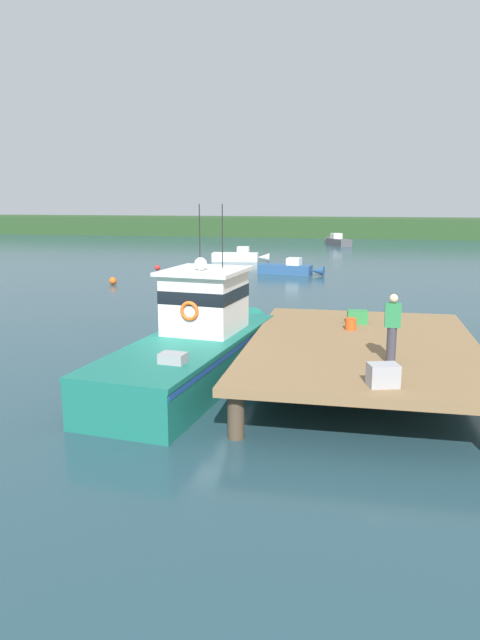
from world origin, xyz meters
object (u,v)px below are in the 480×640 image
main_fishing_boat (197,343)px  mooring_buoy_spare_mooring (158,268)px  moored_boat_mid_harbor (239,256)px  moored_boat_far_right (290,269)px  deckhand_by_the_boat (392,327)px  crate_single_far (383,375)px  bait_bucket (351,324)px  moored_boat_outer_mooring (337,241)px  crate_single_by_cleat (357,317)px  mooring_buoy_inshore (113,281)px

main_fishing_boat → mooring_buoy_spare_mooring: bearing=111.7°
moored_boat_mid_harbor → moored_boat_far_right: bearing=-56.4°
deckhand_by_the_boat → mooring_buoy_spare_mooring: size_ratio=4.53×
mooring_buoy_spare_mooring → crate_single_far: bearing=-62.2°
main_fishing_boat → bait_bucket: size_ratio=29.27×
moored_boat_far_right → mooring_buoy_spare_mooring: moored_boat_far_right is taller
moored_boat_mid_harbor → moored_boat_outer_mooring: moored_boat_outer_mooring is taller
deckhand_by_the_boat → moored_boat_outer_mooring: deckhand_by_the_boat is taller
moored_boat_mid_harbor → mooring_buoy_spare_mooring: bearing=-122.6°
moored_boat_far_right → crate_single_by_cleat: bearing=-77.7°
moored_boat_outer_mooring → moored_boat_mid_harbor: bearing=-111.9°
crate_single_far → deckhand_by_the_boat: (0.24, 1.80, 0.62)m
moored_boat_far_right → moored_boat_outer_mooring: size_ratio=0.92×
main_fishing_boat → mooring_buoy_spare_mooring: size_ratio=27.67×
crate_single_far → moored_boat_mid_harbor: size_ratio=0.13×
main_fishing_boat → crate_single_far: main_fishing_boat is taller
crate_single_by_cleat → bait_bucket: 0.96m
bait_bucket → moored_boat_far_right: size_ratio=0.08×
mooring_buoy_spare_mooring → mooring_buoy_inshore: size_ratio=0.82×
crate_single_far → mooring_buoy_inshore: bearing=126.0°
crate_single_by_cleat → deckhand_by_the_boat: (0.79, -4.35, 0.66)m
moored_boat_far_right → moored_boat_outer_mooring: (2.16, 24.81, 0.05)m
crate_single_by_cleat → mooring_buoy_spare_mooring: crate_single_by_cleat is taller
deckhand_by_the_boat → bait_bucket: bearing=105.9°
crate_single_far → deckhand_by_the_boat: size_ratio=0.37×
bait_bucket → deckhand_by_the_boat: (0.97, -3.41, 0.69)m
crate_single_far → mooring_buoy_spare_mooring: (-14.27, 27.06, -1.26)m
deckhand_by_the_boat → moored_boat_far_right: bearing=101.9°
deckhand_by_the_boat → moored_boat_mid_harbor: size_ratio=0.36×
crate_single_by_cleat → bait_bucket: size_ratio=1.76×
bait_bucket → mooring_buoy_spare_mooring: bait_bucket is taller
main_fishing_boat → mooring_buoy_spare_mooring: (-9.37, 23.51, -0.83)m
moored_boat_mid_harbor → mooring_buoy_spare_mooring: 8.20m
main_fishing_boat → deckhand_by_the_boat: 5.53m
mooring_buoy_spare_mooring → mooring_buoy_inshore: (-0.28, -7.02, 0.04)m
main_fishing_boat → mooring_buoy_inshore: bearing=120.3°
main_fishing_boat → mooring_buoy_inshore: main_fishing_boat is taller
mooring_buoy_inshore → moored_boat_outer_mooring: bearing=69.6°
moored_boat_outer_mooring → bait_bucket: bearing=-87.4°
crate_single_far → deckhand_by_the_boat: 1.92m
bait_bucket → moored_boat_mid_harbor: (-9.13, 28.75, -0.97)m
main_fishing_boat → moored_boat_mid_harbor: main_fishing_boat is taller
crate_single_far → moored_boat_outer_mooring: crate_single_far is taller
moored_boat_mid_harbor → moored_boat_outer_mooring: 18.84m
moored_boat_outer_mooring → crate_single_far: bearing=-86.8°
moored_boat_mid_harbor → bait_bucket: bearing=-72.4°
deckhand_by_the_boat → moored_boat_outer_mooring: 49.76m
main_fishing_boat → deckhand_by_the_boat: size_ratio=6.10×
bait_bucket → deckhand_by_the_boat: deckhand_by_the_boat is taller
crate_single_by_cleat → moored_boat_far_right: 20.99m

